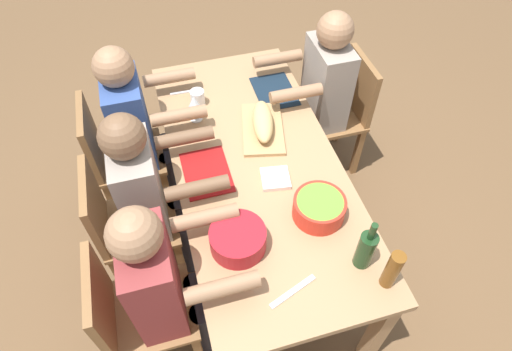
{
  "coord_description": "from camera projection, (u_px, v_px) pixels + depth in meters",
  "views": [
    {
      "loc": [
        -1.42,
        0.41,
        2.43
      ],
      "look_at": [
        0.0,
        0.0,
        0.63
      ],
      "focal_mm": 30.38,
      "sensor_mm": 36.0,
      "label": 1
    }
  ],
  "objects": [
    {
      "name": "ground_plane",
      "position": [
        256.0,
        237.0,
        2.82
      ],
      "size": [
        8.0,
        8.0,
        0.0
      ],
      "primitive_type": "plane",
      "color": "brown"
    },
    {
      "name": "dining_table",
      "position": [
        256.0,
        173.0,
        2.31
      ],
      "size": [
        1.86,
        0.84,
        0.74
      ],
      "color": "#A87F56",
      "rests_on": "ground_plane"
    },
    {
      "name": "chair_near_right",
      "position": [
        342.0,
        109.0,
        2.89
      ],
      "size": [
        0.4,
        0.4,
        0.85
      ],
      "color": "olive",
      "rests_on": "ground_plane"
    },
    {
      "name": "diner_near_right",
      "position": [
        320.0,
        88.0,
        2.69
      ],
      "size": [
        0.41,
        0.53,
        1.2
      ],
      "color": "#2D2D38",
      "rests_on": "ground_plane"
    },
    {
      "name": "chair_far_left",
      "position": [
        132.0,
        312.0,
        2.0
      ],
      "size": [
        0.4,
        0.4,
        0.85
      ],
      "color": "olive",
      "rests_on": "ground_plane"
    },
    {
      "name": "diner_far_left",
      "position": [
        164.0,
        281.0,
        1.87
      ],
      "size": [
        0.41,
        0.53,
        1.2
      ],
      "color": "#2D2D38",
      "rests_on": "ground_plane"
    },
    {
      "name": "chair_far_center",
      "position": [
        123.0,
        222.0,
        2.31
      ],
      "size": [
        0.4,
        0.4,
        0.85
      ],
      "color": "olive",
      "rests_on": "ground_plane"
    },
    {
      "name": "diner_far_center",
      "position": [
        149.0,
        190.0,
        2.18
      ],
      "size": [
        0.41,
        0.53,
        1.2
      ],
      "color": "#2D2D38",
      "rests_on": "ground_plane"
    },
    {
      "name": "chair_far_right",
      "position": [
        115.0,
        154.0,
        2.63
      ],
      "size": [
        0.4,
        0.4,
        0.85
      ],
      "color": "olive",
      "rests_on": "ground_plane"
    },
    {
      "name": "diner_far_right",
      "position": [
        138.0,
        123.0,
        2.49
      ],
      "size": [
        0.41,
        0.53,
        1.2
      ],
      "color": "#2D2D38",
      "rests_on": "ground_plane"
    },
    {
      "name": "serving_bowl_salad",
      "position": [
        319.0,
        207.0,
        1.99
      ],
      "size": [
        0.24,
        0.24,
        0.11
      ],
      "color": "red",
      "rests_on": "dining_table"
    },
    {
      "name": "serving_bowl_pasta",
      "position": [
        238.0,
        238.0,
        1.88
      ],
      "size": [
        0.25,
        0.25,
        0.11
      ],
      "color": "#B21923",
      "rests_on": "dining_table"
    },
    {
      "name": "cutting_board",
      "position": [
        263.0,
        129.0,
        2.39
      ],
      "size": [
        0.44,
        0.3,
        0.02
      ],
      "primitive_type": "cube",
      "rotation": [
        0.0,
        0.0,
        -0.23
      ],
      "color": "tan",
      "rests_on": "dining_table"
    },
    {
      "name": "bread_loaf",
      "position": [
        263.0,
        121.0,
        2.34
      ],
      "size": [
        0.34,
        0.18,
        0.09
      ],
      "primitive_type": "ellipsoid",
      "rotation": [
        0.0,
        0.0,
        -0.23
      ],
      "color": "tan",
      "rests_on": "cutting_board"
    },
    {
      "name": "wine_bottle",
      "position": [
        366.0,
        249.0,
        1.79
      ],
      "size": [
        0.08,
        0.08,
        0.29
      ],
      "color": "#193819",
      "rests_on": "dining_table"
    },
    {
      "name": "beer_bottle",
      "position": [
        392.0,
        270.0,
        1.73
      ],
      "size": [
        0.06,
        0.06,
        0.22
      ],
      "primitive_type": "cylinder",
      "color": "brown",
      "rests_on": "dining_table"
    },
    {
      "name": "wine_glass",
      "position": [
        194.0,
        103.0,
        2.36
      ],
      "size": [
        0.08,
        0.08,
        0.17
      ],
      "color": "silver",
      "rests_on": "dining_table"
    },
    {
      "name": "placemat_near_right",
      "position": [
        274.0,
        91.0,
        2.6
      ],
      "size": [
        0.32,
        0.23,
        0.01
      ],
      "primitive_type": "cube",
      "color": "#142333",
      "rests_on": "dining_table"
    },
    {
      "name": "placemat_far_center",
      "position": [
        207.0,
        172.0,
        2.2
      ],
      "size": [
        0.32,
        0.23,
        0.01
      ],
      "primitive_type": "cube",
      "color": "maroon",
      "rests_on": "dining_table"
    },
    {
      "name": "cup_far_right",
      "position": [
        198.0,
        98.0,
        2.5
      ],
      "size": [
        0.08,
        0.08,
        0.09
      ],
      "primitive_type": "cylinder",
      "color": "white",
      "rests_on": "dining_table"
    },
    {
      "name": "fork_far_right",
      "position": [
        184.0,
        92.0,
        2.59
      ],
      "size": [
        0.02,
        0.17,
        0.01
      ],
      "primitive_type": "cube",
      "rotation": [
        0.0,
        0.0,
        -0.05
      ],
      "color": "silver",
      "rests_on": "dining_table"
    },
    {
      "name": "carving_knife",
      "position": [
        293.0,
        291.0,
        1.79
      ],
      "size": [
        0.1,
        0.22,
        0.01
      ],
      "primitive_type": "cube",
      "rotation": [
        0.0,
        0.0,
        1.92
      ],
      "color": "silver",
      "rests_on": "dining_table"
    },
    {
      "name": "napkin_stack",
      "position": [
        275.0,
        178.0,
        2.16
      ],
      "size": [
        0.16,
        0.16,
        0.02
      ],
      "primitive_type": "cube",
      "rotation": [
        0.0,
        0.0,
        -0.16
      ],
      "color": "white",
      "rests_on": "dining_table"
    }
  ]
}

